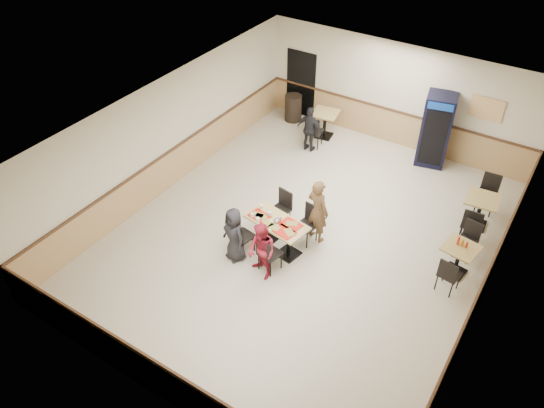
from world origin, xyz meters
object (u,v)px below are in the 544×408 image
Objects in this scene: diner_man_opposite at (318,211)px; back_table at (325,121)px; pepsi_cooler at (436,130)px; trash_bin at (293,108)px; diner_woman_left at (234,235)px; lone_diner at (310,129)px; side_table_near at (459,256)px; side_table_far at (480,207)px; main_table at (277,230)px; diner_woman_right at (262,251)px.

back_table is at bearing -49.35° from diner_man_opposite.
pepsi_cooler is 4.48m from trash_bin.
lone_diner is at bearing 120.93° from diner_woman_left.
trash_bin is (-3.31, 4.47, -0.39)m from diner_man_opposite.
lone_diner is at bearing 153.20° from side_table_near.
side_table_far and back_table have the same top height.
side_table_near is 1.83m from side_table_far.
lone_diner is 5.08m from side_table_far.
main_table is 1.11× the size of diner_woman_right.
trash_bin is at bearing 168.10° from pepsi_cooler.
side_table_near is at bearing 58.06° from diner_woman_right.
diner_woman_right is (0.80, -0.14, 0.02)m from diner_woman_left.
diner_woman_left is at bearing 99.67° from lone_diner.
diner_woman_right is 0.85× the size of diner_man_opposite.
main_table is 1.02m from diner_man_opposite.
lone_diner is 1.69× the size of side_table_far.
pepsi_cooler is (3.14, 0.39, 0.49)m from back_table.
back_table is 1.35m from trash_bin.
side_table_near is 0.97× the size of side_table_far.
diner_woman_left is at bearing -136.29° from side_table_far.
trash_bin is (-4.44, -0.04, -0.60)m from pepsi_cooler.
diner_man_opposite reaches higher than side_table_far.
diner_woman_left is 0.81m from diner_woman_right.
side_table_far is at bearing -125.96° from diner_man_opposite.
main_table is 0.75× the size of pepsi_cooler.
pepsi_cooler reaches higher than side_table_far.
diner_woman_right is 1.70× the size of side_table_far.
main_table is at bearing 109.47° from lone_diner.
back_table reaches higher than main_table.
trash_bin is (-6.32, 2.00, -0.12)m from side_table_far.
side_table_far is at bearing 51.76° from main_table.
pepsi_cooler is (1.73, 5.29, 0.51)m from main_table.
diner_woman_left is 1.71× the size of side_table_near.
trash_bin is (-2.12, 6.02, -0.25)m from diner_woman_left.
diner_man_opposite is 1.88× the size of back_table.
diner_woman_right is 6.82m from trash_bin.
side_table_far is 0.40× the size of pepsi_cooler.
trash_bin is at bearing 162.44° from side_table_far.
diner_man_opposite is 4.59m from back_table.
main_table is at bearing 66.97° from diner_man_opposite.
diner_woman_left reaches higher than side_table_near.
diner_woman_left is 6.38m from trash_bin.
side_table_far is 0.94× the size of back_table.
diner_woman_left reaches higher than back_table.
side_table_far is (3.40, 4.16, -0.15)m from diner_woman_right.
pepsi_cooler reaches higher than diner_woman_right.
side_table_far is 2.82m from pepsi_cooler.
main_table is 5.90m from trash_bin.
diner_man_opposite is 1.94× the size of trash_bin.
side_table_far is (4.20, 4.02, -0.14)m from diner_woman_left.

